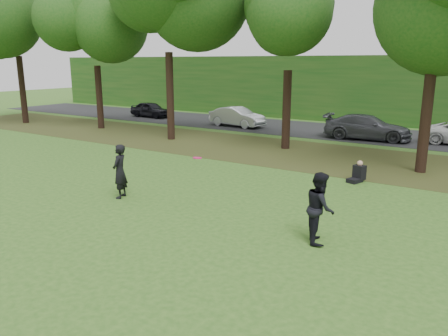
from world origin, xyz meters
name	(u,v)px	position (x,y,z in m)	size (l,w,h in m)	color
ground	(152,255)	(0.00, 0.00, 0.00)	(120.00, 120.00, 0.00)	#2C551A
leaf_litter	(334,158)	(0.00, 13.00, 0.01)	(60.00, 7.00, 0.01)	#463619
street	(376,135)	(0.00, 21.00, 0.01)	(70.00, 7.00, 0.02)	black
far_hedge	(400,90)	(0.00, 27.00, 2.50)	(70.00, 3.00, 5.00)	#184A15
player_left	(120,171)	(-4.00, 2.87, 0.93)	(0.68, 0.44, 1.85)	black
player_right	(320,208)	(3.07, 2.95, 0.93)	(0.90, 0.70, 1.85)	black
parked_cars	(381,128)	(0.57, 19.61, 0.71)	(38.30, 3.91, 1.50)	black
frisbee	(197,158)	(-0.66, 2.77, 1.81)	(0.35, 0.35, 0.06)	#E6136D
seated_person	(358,174)	(2.22, 9.34, 0.31)	(0.62, 0.82, 0.83)	black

